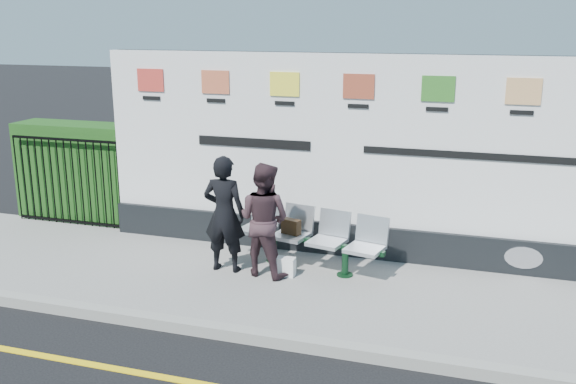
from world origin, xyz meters
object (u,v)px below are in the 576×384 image
at_px(billboard, 357,171).
at_px(woman_right, 264,219).
at_px(bench, 309,253).
at_px(woman_left, 224,214).

height_order(billboard, woman_right, billboard).
relative_size(bench, woman_right, 1.37).
distance_m(billboard, woman_right, 1.64).
distance_m(woman_left, woman_right, 0.58).
bearing_deg(bench, woman_right, -132.67).
bearing_deg(woman_right, bench, -132.64).
height_order(bench, woman_right, woman_right).
bearing_deg(woman_left, woman_right, -178.33).
bearing_deg(woman_right, billboard, -121.06).
distance_m(billboard, bench, 1.41).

